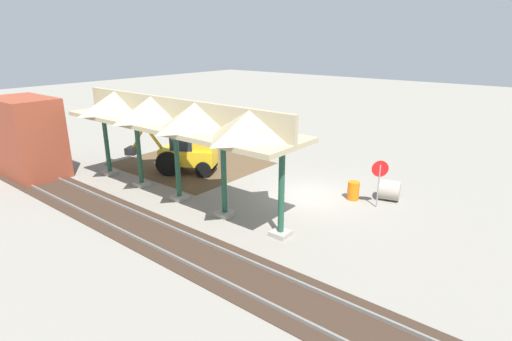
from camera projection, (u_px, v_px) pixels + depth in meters
The scene contains 10 objects.
ground_plane at pixel (311, 197), 19.73m from camera, with size 120.00×120.00×0.00m, color gray.
dirt_work_zone at pixel (191, 164), 24.89m from camera, with size 8.31×7.00×0.01m, color brown.
platform_canopy at pixel (174, 115), 18.10m from camera, with size 13.24×3.20×4.90m.
rail_tracks at pixel (203, 256), 14.27m from camera, with size 60.00×2.58×0.15m.
stop_sign at pixel (380, 174), 18.01m from camera, with size 0.62×0.49×2.25m.
backhoe at pixel (185, 152), 22.91m from camera, with size 5.17×3.62×2.82m.
dirt_mound at pixel (193, 156), 26.50m from camera, with size 5.20×5.20×1.94m, color brown.
concrete_pipe at pixel (390, 190), 19.23m from camera, with size 1.14×1.18×0.98m.
brick_utility_building at pixel (28, 137), 22.24m from camera, with size 4.16×2.55×4.40m, color brown.
traffic_barrel at pixel (353, 191), 19.26m from camera, with size 0.56×0.56×0.90m, color orange.
Camera 1 is at (-9.37, 15.96, 7.44)m, focal length 28.00 mm.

